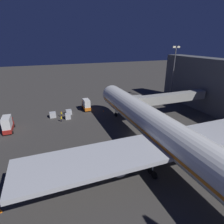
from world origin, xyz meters
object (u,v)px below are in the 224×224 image
at_px(baggage_container_spare, 68,116).
at_px(traffic_cone_nose_starboard, 104,111).
at_px(catering_truck, 86,105).
at_px(ground_crew_near_nose_gear, 61,114).
at_px(traffic_cone_wingtip_svc_side, 1,211).
at_px(airliner_at_gate, 175,140).
at_px(baggage_container_mid_row, 69,112).
at_px(traffic_cone_nose_port, 116,109).
at_px(cargo_truck_aft, 8,124).
at_px(ground_crew_by_tug, 61,118).
at_px(baggage_container_near_belt, 53,115).
at_px(jet_bridge, 165,99).
at_px(apron_floodlight_mast, 173,71).

bearing_deg(baggage_container_spare, traffic_cone_nose_starboard, -170.36).
bearing_deg(catering_truck, ground_crew_near_nose_gear, 21.81).
distance_m(ground_crew_near_nose_gear, traffic_cone_wingtip_svc_side, 33.83).
height_order(airliner_at_gate, baggage_container_mid_row, airliner_at_gate).
bearing_deg(baggage_container_mid_row, airliner_at_gate, 111.49).
bearing_deg(traffic_cone_nose_port, cargo_truck_aft, 8.96).
relative_size(baggage_container_spare, ground_crew_by_tug, 0.93).
height_order(baggage_container_near_belt, baggage_container_spare, baggage_container_near_belt).
height_order(airliner_at_gate, ground_crew_near_nose_gear, airliner_at_gate).
relative_size(baggage_container_mid_row, traffic_cone_nose_starboard, 3.29).
relative_size(jet_bridge, traffic_cone_nose_starboard, 45.10).
bearing_deg(baggage_container_near_belt, baggage_container_mid_row, -170.76).
bearing_deg(traffic_cone_nose_starboard, cargo_truck_aft, 10.37).
height_order(jet_bridge, baggage_container_spare, jet_bridge).
bearing_deg(ground_crew_near_nose_gear, jet_bridge, 158.23).
bearing_deg(ground_crew_by_tug, jet_bridge, 164.75).
distance_m(airliner_at_gate, cargo_truck_aft, 40.47).
distance_m(traffic_cone_nose_starboard, traffic_cone_wingtip_svc_side, 40.50).
xyz_separation_m(catering_truck, ground_crew_by_tug, (9.07, 6.98, -0.94)).
distance_m(airliner_at_gate, catering_truck, 36.77).
distance_m(baggage_container_mid_row, traffic_cone_nose_starboard, 11.25).
height_order(baggage_container_spare, traffic_cone_wingtip_svc_side, baggage_container_spare).
relative_size(cargo_truck_aft, traffic_cone_nose_port, 10.74).
bearing_deg(airliner_at_gate, ground_crew_by_tug, -60.66).
bearing_deg(baggage_container_spare, traffic_cone_wingtip_svc_side, 65.84).
relative_size(airliner_at_gate, traffic_cone_wingtip_svc_side, 122.72).
xyz_separation_m(baggage_container_mid_row, traffic_cone_wingtip_svc_side, (14.11, 33.21, -0.44)).
bearing_deg(airliner_at_gate, cargo_truck_aft, -42.71).
distance_m(catering_truck, ground_crew_near_nose_gear, 9.31).
bearing_deg(cargo_truck_aft, airliner_at_gate, 137.29).
relative_size(baggage_container_spare, traffic_cone_wingtip_svc_side, 2.96).
relative_size(jet_bridge, baggage_container_near_belt, 13.60).
height_order(catering_truck, ground_crew_near_nose_gear, catering_truck).
relative_size(catering_truck, ground_crew_by_tug, 2.91).
bearing_deg(ground_crew_by_tug, baggage_container_near_belt, -63.95).
xyz_separation_m(apron_floodlight_mast, catering_truck, (32.66, -1.96, -9.69)).
bearing_deg(airliner_at_gate, apron_floodlight_mast, -126.97).
bearing_deg(apron_floodlight_mast, baggage_container_spare, 5.15).
bearing_deg(cargo_truck_aft, apron_floodlight_mast, -173.22).
xyz_separation_m(ground_crew_near_nose_gear, ground_crew_by_tug, (0.47, 3.54, -0.03)).
xyz_separation_m(cargo_truck_aft, traffic_cone_nose_port, (-31.80, -5.01, -1.78)).
distance_m(cargo_truck_aft, baggage_container_spare, 15.79).
relative_size(airliner_at_gate, baggage_container_near_belt, 37.01).
height_order(airliner_at_gate, baggage_container_spare, airliner_at_gate).
xyz_separation_m(airliner_at_gate, baggage_container_spare, (14.15, -30.31, -5.16)).
height_order(ground_crew_by_tug, traffic_cone_wingtip_svc_side, ground_crew_by_tug).
bearing_deg(apron_floodlight_mast, baggage_container_mid_row, 0.01).
bearing_deg(airliner_at_gate, baggage_container_near_belt, -61.07).
height_order(cargo_truck_aft, traffic_cone_wingtip_svc_side, cargo_truck_aft).
height_order(traffic_cone_nose_starboard, traffic_cone_wingtip_svc_side, same).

